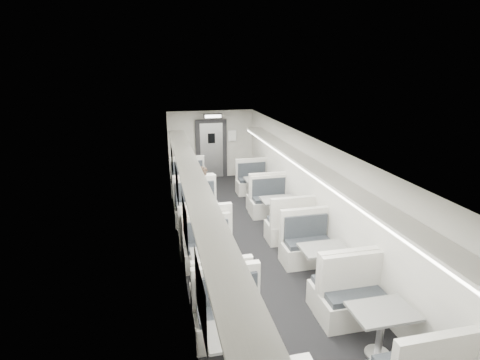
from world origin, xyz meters
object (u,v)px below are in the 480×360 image
booth_left_b (200,221)px  booth_left_c (214,269)px  booth_right_a (259,190)px  booth_left_a (191,191)px  exit_sign (213,116)px  booth_right_d (380,332)px  passenger (204,193)px  booth_right_c (323,265)px  vestibule_door (211,149)px  booth_left_d (240,355)px  booth_right_b (279,212)px

booth_left_b → booth_left_c: size_ratio=1.14×
booth_right_a → booth_left_c: bearing=-115.8°
booth_left_a → booth_right_a: 2.02m
booth_left_b → exit_sign: bearing=76.8°
booth_right_d → passenger: (-1.74, 5.45, 0.33)m
booth_right_c → vestibule_door: vestibule_door is taller
vestibule_door → passenger: bearing=-101.5°
booth_left_a → booth_left_d: 6.61m
exit_sign → booth_left_c: bearing=-98.9°
exit_sign → booth_right_d: bearing=-83.4°
booth_left_a → booth_right_a: size_ratio=1.08×
booth_left_a → booth_left_c: size_ratio=1.11×
booth_left_b → booth_right_a: booth_left_b is taller
exit_sign → vestibule_door: bearing=90.0°
exit_sign → booth_left_d: bearing=-96.6°
vestibule_door → exit_sign: 1.33m
booth_left_a → booth_left_d: size_ratio=1.05×
booth_left_a → booth_right_b: bearing=-46.9°
booth_left_b → exit_sign: (1.00, 4.26, 1.88)m
exit_sign → booth_right_b: bearing=-76.3°
booth_right_d → exit_sign: exit_sign is taller
booth_left_a → passenger: (0.26, -1.18, 0.31)m
booth_left_a → passenger: 1.25m
exit_sign → booth_right_a: bearing=-65.8°
booth_right_b → vestibule_door: vestibule_door is taller
booth_left_a → vestibule_door: 2.73m
vestibule_door → booth_right_c: bearing=-82.1°
booth_left_d → booth_right_b: (2.00, 4.47, 0.00)m
booth_left_d → booth_right_d: bearing=-0.7°
booth_left_d → booth_right_c: bearing=42.7°
booth_left_d → booth_right_d: (2.00, -0.02, 0.01)m
booth_left_d → booth_right_d: 2.00m
booth_left_c → booth_right_c: size_ratio=0.94×
booth_right_b → exit_sign: (-1.00, 4.11, 1.90)m
booth_right_d → booth_left_c: bearing=131.9°
booth_left_a → booth_right_a: booth_left_a is taller
booth_left_a → booth_left_b: 2.29m
booth_left_c → booth_right_a: bearing=64.2°
booth_left_d → passenger: (0.26, 5.43, 0.33)m
booth_right_b → exit_sign: 4.63m
passenger → booth_left_d: bearing=-104.2°
booth_left_d → exit_sign: 8.84m
booth_left_a → booth_right_b: booth_left_a is taller
booth_left_d → vestibule_door: 9.15m
booth_left_b → booth_left_c: (0.00, -2.11, -0.05)m
booth_right_a → vestibule_door: (-1.00, 2.72, 0.68)m
vestibule_door → exit_sign: size_ratio=3.39×
booth_left_a → booth_left_d: bearing=-90.0°
booth_left_d → booth_right_b: 4.90m
booth_left_c → passenger: bearing=85.4°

